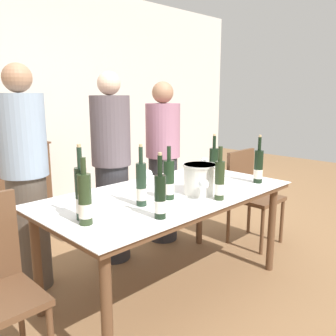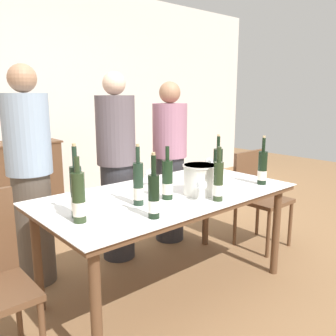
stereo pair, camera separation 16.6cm
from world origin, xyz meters
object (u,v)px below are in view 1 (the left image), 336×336
(person_guest_right, at_px, (163,164))
(wine_bottle_2, at_px, (85,201))
(wine_bottle_3, at_px, (141,185))
(wine_bottle_6, at_px, (81,194))
(person_guest_left, at_px, (112,169))
(wine_bottle_5, at_px, (214,164))
(wine_bottle_4, at_px, (169,181))
(ice_bucket, at_px, (200,178))
(dining_table, at_px, (168,202))
(wine_bottle_0, at_px, (258,167))
(wine_bottle_7, at_px, (220,181))
(wine_glass_0, at_px, (204,185))
(wine_glass_2, at_px, (148,175))
(chair_right_end, at_px, (249,190))
(wine_bottle_1, at_px, (160,197))
(person_host, at_px, (26,181))
(wine_glass_1, at_px, (204,162))

(person_guest_right, bearing_deg, wine_bottle_2, -149.25)
(wine_bottle_3, bearing_deg, wine_bottle_6, 173.12)
(person_guest_left, bearing_deg, wine_bottle_6, -135.26)
(wine_bottle_5, bearing_deg, wine_bottle_2, -172.88)
(wine_bottle_4, bearing_deg, ice_bucket, -13.79)
(dining_table, relative_size, wine_bottle_0, 4.84)
(dining_table, distance_m, wine_bottle_4, 0.24)
(wine_bottle_7, xyz_separation_m, person_guest_right, (0.52, 1.07, -0.11))
(wine_bottle_7, xyz_separation_m, person_guest_left, (-0.09, 1.07, -0.07))
(wine_bottle_2, bearing_deg, person_guest_right, 30.75)
(wine_bottle_6, distance_m, person_guest_left, 1.07)
(dining_table, relative_size, wine_bottle_4, 5.14)
(wine_glass_0, distance_m, person_guest_right, 1.19)
(wine_glass_2, xyz_separation_m, chair_right_end, (1.18, -0.16, -0.32))
(wine_bottle_6, bearing_deg, wine_bottle_0, -10.31)
(dining_table, distance_m, ice_bucket, 0.29)
(dining_table, bearing_deg, wine_glass_0, -84.22)
(wine_bottle_1, relative_size, chair_right_end, 0.42)
(person_host, bearing_deg, wine_bottle_7, -54.40)
(ice_bucket, xyz_separation_m, wine_glass_1, (0.49, 0.36, -0.00))
(wine_bottle_1, xyz_separation_m, person_guest_right, (1.05, 1.05, -0.10))
(ice_bucket, height_order, wine_glass_1, ice_bucket)
(wine_bottle_7, distance_m, chair_right_end, 1.22)
(wine_bottle_1, distance_m, wine_bottle_4, 0.38)
(wine_bottle_1, distance_m, wine_bottle_5, 1.06)
(wine_bottle_3, bearing_deg, wine_glass_1, 15.97)
(wine_glass_1, bearing_deg, dining_table, -163.44)
(wine_bottle_1, xyz_separation_m, wine_glass_0, (0.43, 0.04, -0.02))
(wine_bottle_4, relative_size, wine_glass_1, 2.38)
(wine_glass_1, bearing_deg, ice_bucket, -143.90)
(wine_bottle_7, xyz_separation_m, person_host, (-0.81, 1.13, -0.05))
(wine_bottle_6, bearing_deg, person_host, 87.36)
(ice_bucket, distance_m, person_guest_right, 1.02)
(wine_glass_1, bearing_deg, wine_bottle_3, -164.03)
(dining_table, xyz_separation_m, person_host, (-0.68, 0.77, 0.14))
(wine_glass_0, distance_m, person_host, 1.29)
(dining_table, height_order, wine_glass_2, wine_glass_2)
(wine_bottle_2, bearing_deg, wine_glass_0, -13.09)
(wine_bottle_2, xyz_separation_m, wine_glass_2, (0.77, 0.36, -0.05))
(wine_glass_0, bearing_deg, wine_bottle_7, -30.92)
(wine_bottle_3, relative_size, person_guest_right, 0.25)
(wine_bottle_5, distance_m, person_guest_left, 0.86)
(person_guest_left, relative_size, person_guest_right, 1.04)
(person_host, bearing_deg, wine_bottle_4, -56.56)
(wine_bottle_3, distance_m, wine_glass_2, 0.48)
(chair_right_end, distance_m, person_guest_right, 0.88)
(ice_bucket, height_order, wine_bottle_7, wine_bottle_7)
(dining_table, distance_m, chair_right_end, 1.22)
(wine_glass_0, relative_size, chair_right_end, 0.16)
(wine_bottle_0, bearing_deg, wine_bottle_5, 109.03)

